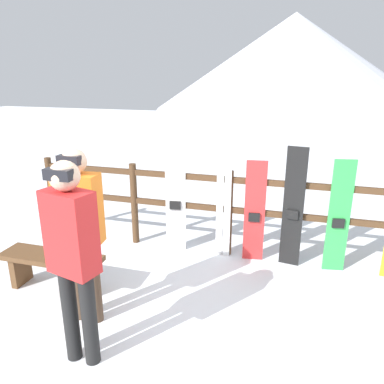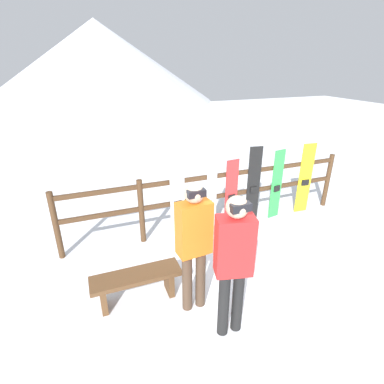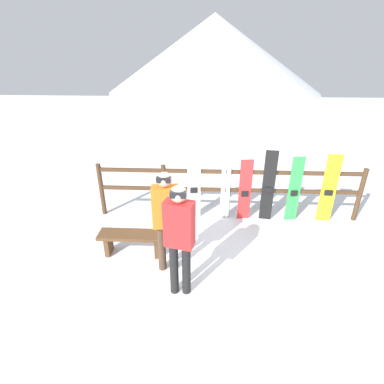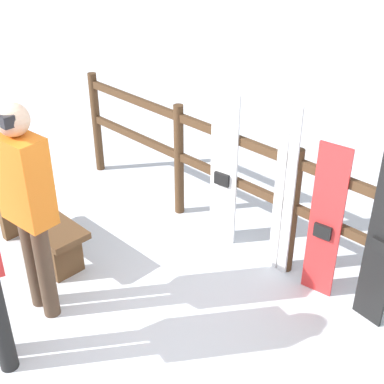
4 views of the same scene
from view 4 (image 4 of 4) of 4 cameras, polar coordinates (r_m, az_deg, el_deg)
The scene contains 8 objects.
ground_plane at distance 4.11m, azimuth -4.67°, elevation -18.54°, with size 40.00×40.00×0.00m, color white.
fence at distance 4.63m, azimuth 10.78°, elevation -1.01°, with size 5.73×0.10×1.21m.
bench at distance 5.17m, azimuth -16.16°, elevation -3.37°, with size 1.22×0.36×0.44m.
person_orange at distance 4.12m, azimuth -17.22°, elevation -0.64°, with size 0.44×0.27×1.80m.
snowboard_white at distance 4.96m, azimuth 3.41°, elevation 2.19°, with size 0.28×0.08×1.52m.
ski_pair_white at distance 4.58m, azimuth 9.82°, elevation -0.15°, with size 0.19×0.02×1.60m.
snowboard_red at distance 4.45m, azimuth 14.02°, elevation -3.29°, with size 0.27×0.08×1.39m.
snowboard_black_stripe at distance 4.23m, azimuth 19.73°, elevation -4.61°, with size 0.26×0.08×1.60m.
Camera 4 is at (2.12, -1.69, 3.08)m, focal length 50.00 mm.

